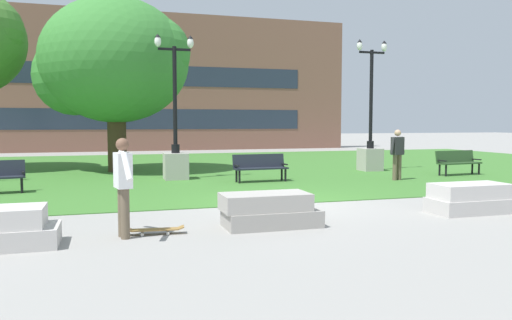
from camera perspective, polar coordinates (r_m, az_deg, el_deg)
ground_plane at (r=12.11m, az=3.73°, el=-5.06°), size 140.00×140.00×0.00m
grass_lawn at (r=21.69m, az=-5.56°, el=-0.89°), size 40.00×20.00×0.02m
concrete_block_left at (r=9.48m, az=1.46°, el=-5.80°), size 1.86×0.90×0.64m
concrete_block_right at (r=11.90m, az=23.29°, el=-4.08°), size 1.80×0.90×0.64m
person_skateboarder at (r=8.78m, az=-14.95°, el=-2.39°), size 0.31×1.35×1.71m
skateboard at (r=9.05m, az=-11.46°, el=-7.80°), size 1.03×0.30×0.14m
park_bench_near_left at (r=16.47m, az=0.47°, el=-0.68°), size 1.82×0.62×0.90m
park_bench_near_right at (r=20.03m, az=22.04°, el=-0.10°), size 1.85×0.72×0.90m
lamp_post_center at (r=17.36m, az=-9.18°, el=1.12°), size 1.32×0.80×4.92m
lamp_post_left at (r=20.72m, az=12.93°, el=1.73°), size 1.32×0.80×5.24m
tree_far_left at (r=20.72m, az=-15.98°, el=10.68°), size 6.03×5.74×6.82m
person_bystander_near_lawn at (r=17.52m, az=15.85°, el=0.92°), size 0.72×0.35×1.71m
building_facade_distant at (r=35.92m, az=-12.15°, el=8.69°), size 29.10×1.03×9.55m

